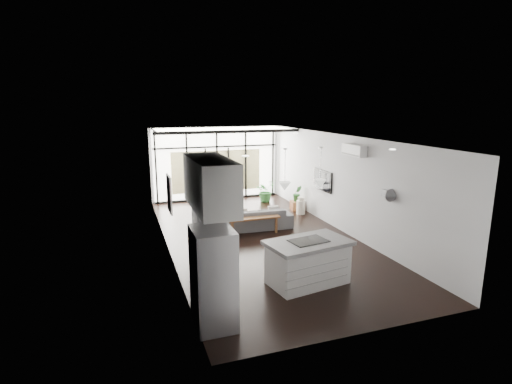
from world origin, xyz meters
TOP-DOWN VIEW (x-y plane):
  - floor at (0.00, 0.00)m, footprint 5.00×10.00m
  - ceiling at (0.00, 0.00)m, footprint 5.00×10.00m
  - wall_left at (-2.50, 0.00)m, footprint 0.02×10.00m
  - wall_right at (2.50, 0.00)m, footprint 0.02×10.00m
  - wall_back at (0.00, 5.00)m, footprint 5.00×0.02m
  - wall_front at (0.00, -5.00)m, footprint 5.00×0.02m
  - glazing at (0.00, 4.88)m, footprint 5.00×0.20m
  - skylight at (0.00, 4.00)m, footprint 4.70×1.90m
  - neighbour_building at (0.00, 4.95)m, footprint 3.50×0.02m
  - island at (-0.01, -3.01)m, footprint 1.83×1.26m
  - cooktop at (-0.01, -3.01)m, footprint 0.83×0.62m
  - fridge at (-2.21, -3.95)m, footprint 0.66×0.82m
  - appliance_column at (-2.05, -3.05)m, footprint 0.56×0.59m
  - upper_cabinets at (-2.12, -3.50)m, footprint 0.62×1.75m
  - pendant_left at (-0.40, -2.65)m, footprint 0.26×0.26m
  - pendant_right at (0.40, -2.65)m, footprint 0.26×0.26m
  - sofa at (0.23, 0.89)m, footprint 2.12×0.73m
  - console_bench at (-0.05, 0.42)m, footprint 1.55×0.40m
  - pouf at (0.10, 1.44)m, footprint 0.45×0.45m
  - crate at (2.25, 2.40)m, footprint 0.46×0.46m
  - plant_tall at (1.63, 3.91)m, footprint 1.03×1.07m
  - plant_crate at (2.25, 2.40)m, footprint 0.38×0.60m
  - milk_can at (2.15, 1.88)m, footprint 0.33×0.33m
  - bistro_set at (-0.12, 4.20)m, footprint 1.60×0.98m
  - tv at (2.46, 1.00)m, footprint 0.05×1.10m
  - ac_unit at (2.38, -0.80)m, footprint 0.22×0.90m
  - framed_art at (-2.47, -0.50)m, footprint 0.04×0.70m

SIDE VIEW (x-z plane):
  - floor at x=0.00m, z-range 0.00..0.00m
  - crate at x=2.25m, z-range 0.00..0.32m
  - pouf at x=0.10m, z-range 0.00..0.35m
  - console_bench at x=-0.05m, z-range 0.00..0.50m
  - milk_can at x=2.15m, z-range 0.00..0.58m
  - plant_tall at x=1.63m, z-range 0.00..0.65m
  - bistro_set at x=-0.12m, z-range 0.00..0.72m
  - sofa at x=0.23m, z-range 0.00..0.82m
  - plant_crate at x=2.25m, z-range 0.32..0.56m
  - island at x=-0.01m, z-range 0.00..0.92m
  - fridge at x=-2.21m, z-range 0.00..1.70m
  - cooktop at x=-0.01m, z-range 0.92..0.94m
  - appliance_column at x=-2.05m, z-range 0.00..2.17m
  - neighbour_building at x=0.00m, z-range 0.30..1.90m
  - tv at x=2.46m, z-range 0.98..1.62m
  - wall_left at x=-2.50m, z-range 0.00..2.80m
  - wall_right at x=2.50m, z-range 0.00..2.80m
  - wall_back at x=0.00m, z-range 0.00..2.80m
  - wall_front at x=0.00m, z-range 0.00..2.80m
  - glazing at x=0.00m, z-range 0.00..2.80m
  - framed_art at x=-2.47m, z-range 1.10..2.00m
  - pendant_left at x=-0.40m, z-range 1.93..2.11m
  - pendant_right at x=0.40m, z-range 1.93..2.11m
  - upper_cabinets at x=-2.12m, z-range 1.92..2.78m
  - ac_unit at x=2.38m, z-range 2.30..2.60m
  - skylight at x=0.00m, z-range 2.74..2.80m
  - ceiling at x=0.00m, z-range 2.80..2.80m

